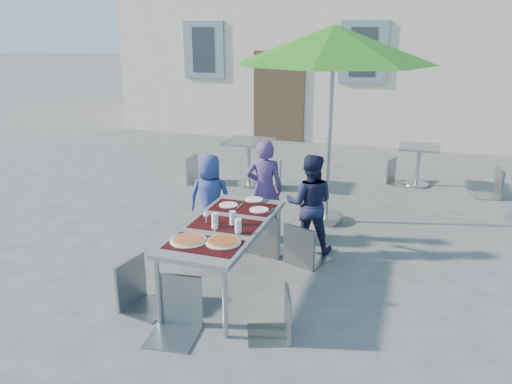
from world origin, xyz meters
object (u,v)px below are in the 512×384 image
(patio_umbrella, at_px, (334,46))
(bg_chair_r_0, at_px, (275,160))
(child_1, at_px, (264,189))
(cafe_table_1, at_px, (419,159))
(pizza_near_right, at_px, (223,241))
(cafe_table_0, at_px, (249,153))
(child_0, at_px, (210,198))
(chair_0, at_px, (213,212))
(chair_4, at_px, (278,288))
(child_2, at_px, (310,204))
(bg_chair_r_1, at_px, (495,165))
(dining_table, at_px, (225,229))
(bg_chair_l_1, at_px, (397,157))
(chair_1, at_px, (266,208))
(chair_3, at_px, (136,257))
(bg_chair_l_0, at_px, (196,153))
(chair_2, at_px, (304,220))
(chair_5, at_px, (174,274))
(pizza_near_left, at_px, (189,240))

(patio_umbrella, distance_m, bg_chair_r_0, 2.64)
(child_1, distance_m, cafe_table_1, 3.65)
(pizza_near_right, bearing_deg, cafe_table_0, 106.08)
(child_0, height_order, chair_0, child_0)
(child_0, xyz_separation_m, chair_4, (1.48, -1.86, -0.09))
(child_2, xyz_separation_m, bg_chair_r_1, (2.46, 3.08, -0.08))
(dining_table, bearing_deg, cafe_table_0, 105.59)
(child_1, height_order, patio_umbrella, patio_umbrella)
(patio_umbrella, bearing_deg, child_0, -139.47)
(bg_chair_l_1, bearing_deg, child_0, -122.40)
(patio_umbrella, relative_size, bg_chair_l_1, 3.21)
(child_0, height_order, child_1, child_1)
(child_1, relative_size, chair_1, 1.30)
(chair_3, relative_size, bg_chair_l_0, 1.00)
(chair_4, bearing_deg, chair_3, 178.63)
(chair_2, distance_m, bg_chair_l_0, 3.72)
(bg_chair_l_1, bearing_deg, bg_chair_r_0, -153.54)
(child_2, bearing_deg, chair_2, 85.36)
(chair_1, bearing_deg, chair_2, -15.98)
(chair_2, relative_size, chair_4, 1.14)
(chair_5, bearing_deg, chair_4, 14.09)
(chair_0, height_order, bg_chair_l_1, bg_chair_l_1)
(chair_3, relative_size, patio_umbrella, 0.35)
(chair_0, relative_size, chair_1, 0.81)
(pizza_near_left, xyz_separation_m, patio_umbrella, (0.82, 2.85, 1.73))
(bg_chair_l_0, bearing_deg, child_0, -60.80)
(bg_chair_r_0, bearing_deg, cafe_table_1, 22.47)
(child_2, bearing_deg, chair_0, 5.19)
(child_1, bearing_deg, bg_chair_l_1, -128.78)
(chair_1, relative_size, bg_chair_r_0, 1.17)
(chair_0, relative_size, patio_umbrella, 0.30)
(pizza_near_right, height_order, child_1, child_1)
(child_0, bearing_deg, patio_umbrella, -149.47)
(child_2, distance_m, cafe_table_0, 2.91)
(chair_1, relative_size, chair_2, 1.07)
(bg_chair_l_0, relative_size, cafe_table_1, 1.31)
(cafe_table_1, bearing_deg, bg_chair_r_0, -157.53)
(chair_0, bearing_deg, bg_chair_r_1, 42.83)
(bg_chair_l_0, bearing_deg, chair_5, -67.32)
(cafe_table_0, distance_m, bg_chair_r_0, 0.51)
(child_2, bearing_deg, child_0, -5.90)
(dining_table, height_order, chair_3, chair_3)
(chair_0, bearing_deg, chair_4, -50.47)
(chair_3, distance_m, cafe_table_1, 5.85)
(chair_5, bearing_deg, pizza_near_right, 56.69)
(child_0, height_order, chair_3, child_0)
(chair_0, bearing_deg, child_2, 14.34)
(cafe_table_0, relative_size, bg_chair_r_1, 0.88)
(patio_umbrella, height_order, bg_chair_r_0, patio_umbrella)
(dining_table, relative_size, patio_umbrella, 0.67)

